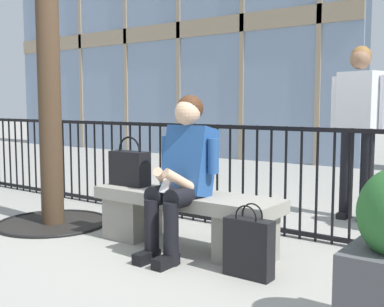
# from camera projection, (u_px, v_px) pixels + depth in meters

# --- Properties ---
(ground_plane) EXTENTS (60.00, 60.00, 0.00)m
(ground_plane) POSITION_uv_depth(u_px,v_px,m) (185.00, 248.00, 3.82)
(ground_plane) COLOR #9E9B93
(stone_bench) EXTENTS (1.60, 0.44, 0.45)m
(stone_bench) POSITION_uv_depth(u_px,v_px,m) (185.00, 215.00, 3.80)
(stone_bench) COLOR gray
(stone_bench) RESTS_ON ground
(seated_person_with_phone) EXTENTS (0.52, 0.66, 1.21)m
(seated_person_with_phone) POSITION_uv_depth(u_px,v_px,m) (182.00, 170.00, 3.61)
(seated_person_with_phone) COLOR black
(seated_person_with_phone) RESTS_ON ground
(handbag_on_bench) EXTENTS (0.36, 0.15, 0.42)m
(handbag_on_bench) POSITION_uv_depth(u_px,v_px,m) (130.00, 167.00, 4.10)
(handbag_on_bench) COLOR black
(handbag_on_bench) RESTS_ON stone_bench
(shopping_bag) EXTENTS (0.33, 0.12, 0.49)m
(shopping_bag) POSITION_uv_depth(u_px,v_px,m) (249.00, 247.00, 3.16)
(shopping_bag) COLOR black
(shopping_bag) RESTS_ON ground
(bystander_further_back) EXTENTS (0.55, 0.30, 1.71)m
(bystander_further_back) POSITION_uv_depth(u_px,v_px,m) (358.00, 119.00, 4.73)
(bystander_further_back) COLOR black
(bystander_further_back) RESTS_ON ground
(plaza_railing) EXTENTS (7.72, 0.04, 0.96)m
(plaza_railing) POSITION_uv_depth(u_px,v_px,m) (236.00, 176.00, 4.41)
(plaza_railing) COLOR black
(plaza_railing) RESTS_ON ground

